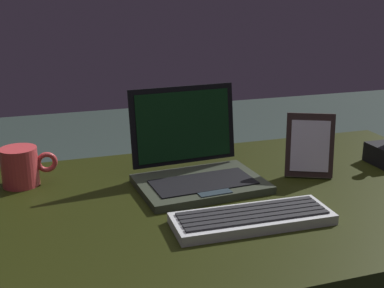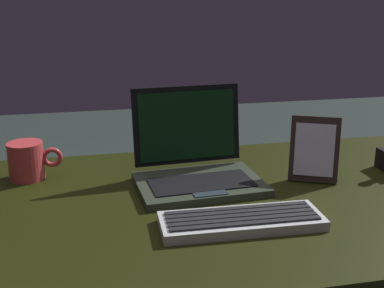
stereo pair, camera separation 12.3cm
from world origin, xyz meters
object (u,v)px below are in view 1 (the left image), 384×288
Objects in this scene: laptop_front at (195,166)px; external_keyboard at (252,218)px; photo_frame at (310,146)px; coffee_mug at (21,167)px.

external_keyboard is at bearing -80.93° from laptop_front.
photo_frame is 0.74m from coffee_mug.
laptop_front is at bearing -16.22° from coffee_mug.
laptop_front is at bearing 171.12° from photo_frame.
coffee_mug is at bearing 163.78° from laptop_front.
external_keyboard is at bearing -140.76° from photo_frame.
coffee_mug is (-0.46, 0.38, 0.04)m from external_keyboard.
coffee_mug is (-0.42, 0.12, 0.00)m from laptop_front.
coffee_mug is (-0.72, 0.17, -0.03)m from photo_frame.
laptop_front is 1.91× the size of photo_frame.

